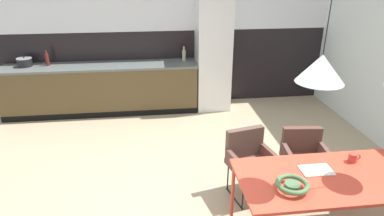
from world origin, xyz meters
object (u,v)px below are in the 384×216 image
open_book (316,170)px  mug_tall_blue (353,158)px  refrigerator_column (213,55)px  armchair_far_side (249,156)px  fruit_bowl (292,185)px  armchair_corner_seat (304,152)px  pendant_lamp_over_table_near (321,69)px  bottle_oil_tall (47,59)px  cooking_pot (25,62)px  bottle_spice_small (184,55)px  dining_table (341,180)px

open_book → mug_tall_blue: 0.44m
mug_tall_blue → refrigerator_column: bearing=103.2°
armchair_far_side → fruit_bowl: size_ratio=2.75×
open_book → armchair_corner_seat: bearing=72.0°
armchair_far_side → mug_tall_blue: bearing=130.1°
open_book → pendant_lamp_over_table_near: size_ratio=0.27×
open_book → bottle_oil_tall: bottle_oil_tall is taller
mug_tall_blue → open_book: bearing=-165.5°
armchair_corner_seat → cooking_pot: (-3.90, 2.80, 0.45)m
pendant_lamp_over_table_near → bottle_spice_small: bearing=100.6°
pendant_lamp_over_table_near → armchair_far_side: bearing=104.9°
dining_table → bottle_spice_small: bearing=106.3°
fruit_bowl → bottle_spice_small: size_ratio=1.11×
open_book → cooking_pot: 5.09m
armchair_corner_seat → open_book: (-0.23, -0.72, 0.25)m
armchair_far_side → bottle_oil_tall: bottle_oil_tall is taller
refrigerator_column → cooking_pot: (-3.31, 0.07, -0.05)m
cooking_pot → pendant_lamp_over_table_near: size_ratio=0.23×
bottle_spice_small → pendant_lamp_over_table_near: bearing=-79.4°
fruit_bowl → bottle_spice_small: (-0.54, 3.82, 0.19)m
mug_tall_blue → pendant_lamp_over_table_near: 1.18m
open_book → pendant_lamp_over_table_near: bearing=-143.6°
bottle_oil_tall → pendant_lamp_over_table_near: pendant_lamp_over_table_near is taller
armchair_corner_seat → bottle_oil_tall: size_ratio=2.88×
fruit_bowl → pendant_lamp_over_table_near: size_ratio=0.26×
fruit_bowl → bottle_spice_small: bearing=98.0°
armchair_corner_seat → pendant_lamp_over_table_near: bearing=69.6°
armchair_far_side → bottle_oil_tall: 4.03m
armchair_corner_seat → mug_tall_blue: bearing=112.9°
refrigerator_column → armchair_far_side: 2.75m
fruit_bowl → mug_tall_blue: size_ratio=2.33×
open_book → refrigerator_column: bearing=96.0°
fruit_bowl → bottle_oil_tall: 4.79m
cooking_pot → pendant_lamp_over_table_near: 5.11m
bottle_oil_tall → bottle_spice_small: 2.41m
dining_table → bottle_spice_small: 3.84m
open_book → cooking_pot: size_ratio=1.15×
refrigerator_column → dining_table: (0.56, -3.54, -0.30)m
refrigerator_column → bottle_spice_small: refrigerator_column is taller
dining_table → armchair_corner_seat: 0.84m
bottle_oil_tall → open_book: bearing=-47.0°
mug_tall_blue → armchair_far_side: bearing=143.0°
armchair_far_side → mug_tall_blue: mug_tall_blue is taller
dining_table → bottle_oil_tall: bottle_oil_tall is taller
cooking_pot → armchair_corner_seat: bearing=-35.6°
fruit_bowl → pendant_lamp_over_table_near: bearing=35.1°
refrigerator_column → armchair_corner_seat: refrigerator_column is taller
fruit_bowl → open_book: (0.34, 0.24, -0.04)m
pendant_lamp_over_table_near → open_book: bearing=36.4°
armchair_corner_seat → cooking_pot: cooking_pot is taller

